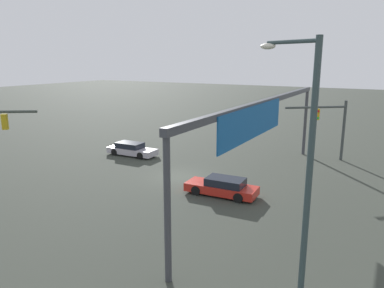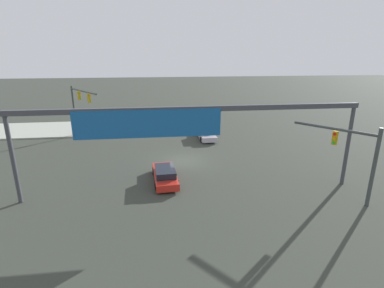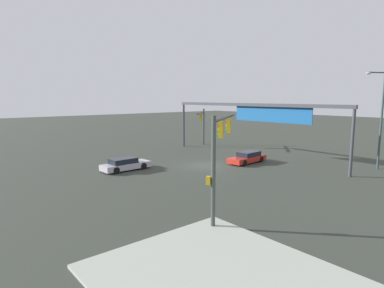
# 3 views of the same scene
# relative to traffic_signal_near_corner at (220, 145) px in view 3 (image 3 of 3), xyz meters

# --- Properties ---
(ground_plane) EXTENTS (203.93, 203.93, 0.00)m
(ground_plane) POSITION_rel_traffic_signal_near_corner_xyz_m (-11.15, 9.31, -4.27)
(ground_plane) COLOR #343831
(traffic_signal_near_corner) EXTENTS (4.00, 6.02, 6.09)m
(traffic_signal_near_corner) POSITION_rel_traffic_signal_near_corner_xyz_m (0.00, 0.00, 0.00)
(traffic_signal_near_corner) COLOR #3A433C
(traffic_signal_near_corner) RESTS_ON ground
(traffic_signal_opposite_side) EXTENTS (3.67, 4.53, 5.36)m
(traffic_signal_opposite_side) POSITION_rel_traffic_signal_near_corner_xyz_m (-21.74, 18.35, -0.70)
(traffic_signal_opposite_side) COLOR #394141
(traffic_signal_opposite_side) RESTS_ON ground
(streetlamp_curved_arm) EXTENTS (1.19, 2.16, 9.49)m
(streetlamp_curved_arm) POSITION_rel_traffic_signal_near_corner_xyz_m (0.93, 20.99, 1.13)
(streetlamp_curved_arm) COLOR #314345
(streetlamp_curved_arm) RESTS_ON ground
(overhead_sign_gantry) EXTENTS (24.06, 0.43, 6.37)m
(overhead_sign_gantry) POSITION_rel_traffic_signal_near_corner_xyz_m (-10.34, 15.92, 1.11)
(overhead_sign_gantry) COLOR #3B3E45
(overhead_sign_gantry) RESTS_ON ground
(sedan_car_approaching) EXTENTS (1.99, 4.87, 1.21)m
(sedan_car_approaching) POSITION_rel_traffic_signal_near_corner_xyz_m (-9.28, 13.69, -3.70)
(sedan_car_approaching) COLOR red
(sedan_car_approaching) RESTS_ON ground
(sedan_car_waiting_far) EXTENTS (1.92, 4.85, 1.21)m
(sedan_car_waiting_far) POSITION_rel_traffic_signal_near_corner_xyz_m (-14.61, 1.81, -3.70)
(sedan_car_waiting_far) COLOR #B2ACB8
(sedan_car_waiting_far) RESTS_ON ground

